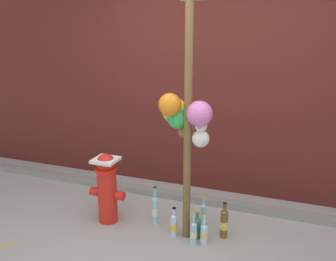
% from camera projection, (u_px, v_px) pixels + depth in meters
% --- Properties ---
extents(ground_plane, '(14.00, 14.00, 0.00)m').
position_uv_depth(ground_plane, '(165.00, 260.00, 3.26)').
color(ground_plane, '#9E9B93').
extents(building_wall, '(10.00, 0.20, 3.56)m').
position_uv_depth(building_wall, '(216.00, 46.00, 4.29)').
color(building_wall, '#561E19').
rests_on(building_wall, ground_plane).
extents(curb_strip, '(8.00, 0.12, 0.08)m').
position_uv_depth(curb_strip, '(200.00, 199.00, 4.32)').
color(curb_strip, gray).
rests_on(curb_strip, ground_plane).
extents(memorial_post, '(0.66, 0.38, 2.70)m').
position_uv_depth(memorial_post, '(185.00, 92.00, 3.28)').
color(memorial_post, brown).
rests_on(memorial_post, ground_plane).
extents(fire_hydrant, '(0.39, 0.25, 0.75)m').
position_uv_depth(fire_hydrant, '(107.00, 186.00, 3.82)').
color(fire_hydrant, red).
rests_on(fire_hydrant, ground_plane).
extents(bottle_0, '(0.07, 0.07, 0.29)m').
position_uv_depth(bottle_0, '(204.00, 233.00, 3.48)').
color(bottle_0, '#B2DBEA').
rests_on(bottle_0, ground_plane).
extents(bottle_1, '(0.06, 0.06, 0.34)m').
position_uv_depth(bottle_1, '(194.00, 233.00, 3.46)').
color(bottle_1, '#93CCE0').
rests_on(bottle_1, ground_plane).
extents(bottle_2, '(0.08, 0.08, 0.30)m').
position_uv_depth(bottle_2, '(197.00, 227.00, 3.58)').
color(bottle_2, '#337038').
rests_on(bottle_2, ground_plane).
extents(bottle_3, '(0.07, 0.07, 0.30)m').
position_uv_depth(bottle_3, '(174.00, 224.00, 3.63)').
color(bottle_3, '#B2DBEA').
rests_on(bottle_3, ground_plane).
extents(bottle_4, '(0.07, 0.07, 0.42)m').
position_uv_depth(bottle_4, '(155.00, 209.00, 3.83)').
color(bottle_4, '#93CCE0').
rests_on(bottle_4, ground_plane).
extents(bottle_5, '(0.07, 0.07, 0.33)m').
position_uv_depth(bottle_5, '(203.00, 213.00, 3.80)').
color(bottle_5, '#93CCE0').
rests_on(bottle_5, ground_plane).
extents(bottle_6, '(0.08, 0.08, 0.37)m').
position_uv_depth(bottle_6, '(224.00, 223.00, 3.58)').
color(bottle_6, brown).
rests_on(bottle_6, ground_plane).
extents(litter_0, '(0.15, 0.09, 0.01)m').
position_uv_depth(litter_0, '(107.00, 206.00, 4.23)').
color(litter_0, tan).
rests_on(litter_0, ground_plane).
extents(litter_1, '(0.17, 0.16, 0.01)m').
position_uv_depth(litter_1, '(198.00, 224.00, 3.85)').
color(litter_1, '#8C99B2').
rests_on(litter_1, ground_plane).
extents(litter_2, '(0.15, 0.15, 0.01)m').
position_uv_depth(litter_2, '(6.00, 246.00, 3.47)').
color(litter_2, tan).
rests_on(litter_2, ground_plane).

